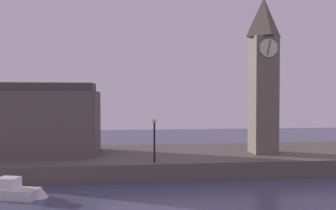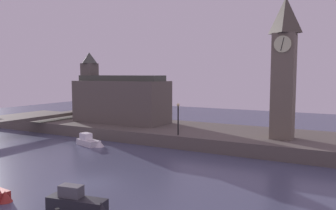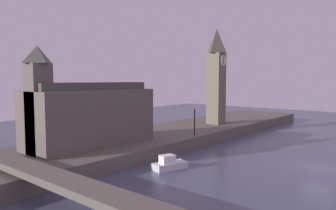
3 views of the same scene
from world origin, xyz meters
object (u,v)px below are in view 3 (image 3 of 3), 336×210
Objects in this scene: boat_ferry_white at (172,164)px; streetlamp at (195,117)px; clock_tower at (216,75)px; parliament_hall at (88,114)px.

streetlamp is at bearing 23.21° from boat_ferry_white.
boat_ferry_white is at bearing -156.79° from streetlamp.
clock_tower is at bearing 17.85° from streetlamp.
boat_ferry_white is (2.89, -9.47, -4.44)m from parliament_hall.
streetlamp reaches higher than boat_ferry_white.
parliament_hall is at bearing 106.97° from boat_ferry_white.
streetlamp is at bearing -162.15° from clock_tower.
clock_tower is 1.09× the size of parliament_hall.
parliament_hall is 3.30× the size of boat_ferry_white.
parliament_hall is 3.80× the size of streetlamp.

